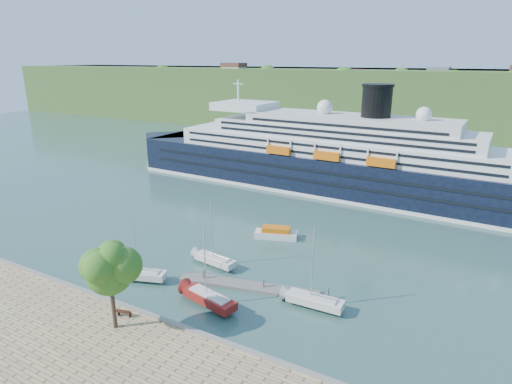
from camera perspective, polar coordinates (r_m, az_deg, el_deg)
The scene contains 12 objects.
ground at distance 50.89m, azimuth -13.39°, elevation -16.70°, with size 400.00×400.00×0.00m, color #31574E.
far_hillside at distance 178.48m, azimuth 19.71°, elevation 11.25°, with size 400.00×50.00×24.00m, color #325120.
quay_coping at distance 50.14m, azimuth -13.64°, elevation -15.71°, with size 220.00×0.50×0.30m, color slate.
cruise_ship at distance 94.70m, azimuth 8.96°, elevation 7.21°, with size 104.16×15.17×23.39m, color black, non-canonical shape.
park_bench at distance 50.88m, azimuth -17.16°, elevation -15.01°, with size 1.63×0.67×1.05m, color #4E2916, non-canonical shape.
promenade_tree at distance 46.96m, azimuth -18.81°, elevation -11.34°, with size 6.39×6.39×10.59m, color #29631A, non-canonical shape.
floating_pontoon at distance 56.16m, azimuth -1.08°, elevation -12.42°, with size 18.39×2.25×0.41m, color gray, non-canonical shape.
sailboat_white_near at distance 57.62m, azimuth -15.31°, elevation -7.31°, with size 7.19×2.00×9.28m, color silver, non-canonical shape.
sailboat_red at distance 50.17m, azimuth -6.37°, elevation -9.96°, with size 8.00×2.22×10.34m, color maroon, non-canonical shape.
sailboat_white_far at distance 50.25m, azimuth 8.06°, elevation -10.47°, with size 7.41×2.06×9.57m, color silver, non-canonical shape.
tender_launch at distance 70.10m, azimuth 2.70°, elevation -5.42°, with size 6.93×2.37×1.91m, color orange, non-canonical shape.
sailboat_extra at distance 59.80m, azimuth -5.57°, elevation -5.88°, with size 7.08×1.97×9.14m, color silver, non-canonical shape.
Camera 1 is at (29.69, -30.25, 28.16)m, focal length 30.00 mm.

